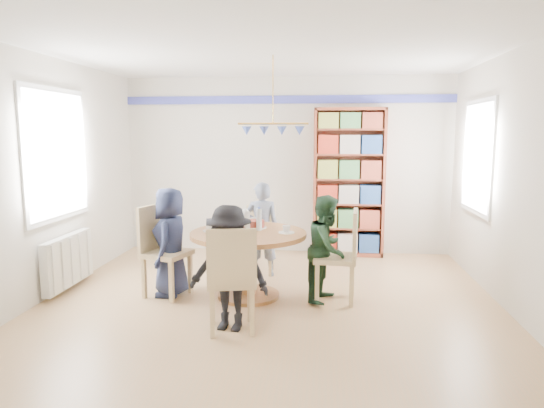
# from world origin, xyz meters

# --- Properties ---
(ground) EXTENTS (5.00, 5.00, 0.00)m
(ground) POSITION_xyz_m (0.00, 0.00, 0.00)
(ground) COLOR #A58357
(room_shell) EXTENTS (5.00, 5.00, 5.00)m
(room_shell) POSITION_xyz_m (-0.26, 0.87, 1.65)
(room_shell) COLOR white
(room_shell) RESTS_ON ground
(radiator) EXTENTS (0.12, 1.00, 0.60)m
(radiator) POSITION_xyz_m (-2.42, 0.30, 0.35)
(radiator) COLOR silver
(radiator) RESTS_ON ground
(dining_table) EXTENTS (1.30, 1.30, 0.75)m
(dining_table) POSITION_xyz_m (-0.25, 0.26, 0.56)
(dining_table) COLOR brown
(dining_table) RESTS_ON ground
(chair_left) EXTENTS (0.58, 0.58, 1.03)m
(chair_left) POSITION_xyz_m (-1.26, 0.24, 0.57)
(chair_left) COLOR tan
(chair_left) RESTS_ON ground
(chair_right) EXTENTS (0.49, 0.49, 1.02)m
(chair_right) POSITION_xyz_m (0.81, 0.23, 0.56)
(chair_right) COLOR tan
(chair_right) RESTS_ON ground
(chair_far) EXTENTS (0.39, 0.39, 0.88)m
(chair_far) POSITION_xyz_m (-0.26, 1.31, 0.48)
(chair_far) COLOR tan
(chair_far) RESTS_ON ground
(chair_near) EXTENTS (0.53, 0.53, 1.01)m
(chair_near) POSITION_xyz_m (-0.25, -0.76, 0.55)
(chair_near) COLOR tan
(chair_near) RESTS_ON ground
(person_left) EXTENTS (0.41, 0.62, 1.24)m
(person_left) POSITION_xyz_m (-1.14, 0.24, 0.62)
(person_left) COLOR #171C34
(person_left) RESTS_ON ground
(person_right) EXTENTS (0.60, 0.68, 1.18)m
(person_right) POSITION_xyz_m (0.63, 0.25, 0.59)
(person_right) COLOR black
(person_right) RESTS_ON ground
(person_far) EXTENTS (0.47, 0.33, 1.23)m
(person_far) POSITION_xyz_m (-0.21, 1.12, 0.61)
(person_far) COLOR gray
(person_far) RESTS_ON ground
(person_near) EXTENTS (0.83, 0.56, 1.19)m
(person_near) POSITION_xyz_m (-0.29, -0.67, 0.59)
(person_near) COLOR black
(person_near) RESTS_ON ground
(bookshelf) EXTENTS (1.06, 0.32, 2.22)m
(bookshelf) POSITION_xyz_m (0.95, 2.34, 1.09)
(bookshelf) COLOR brown
(bookshelf) RESTS_ON ground
(tableware) EXTENTS (1.03, 1.03, 0.27)m
(tableware) POSITION_xyz_m (-0.27, 0.29, 0.81)
(tableware) COLOR white
(tableware) RESTS_ON dining_table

